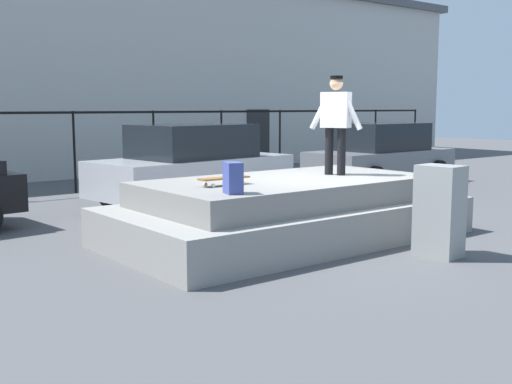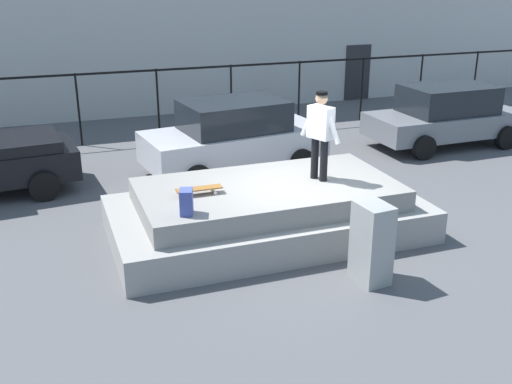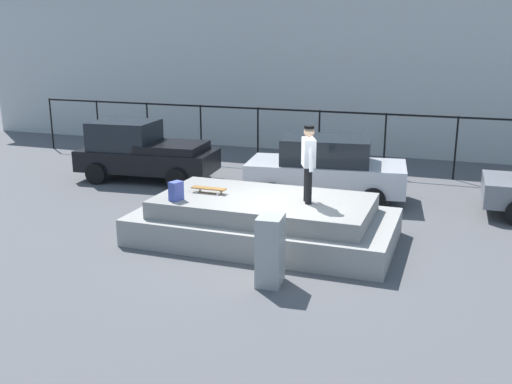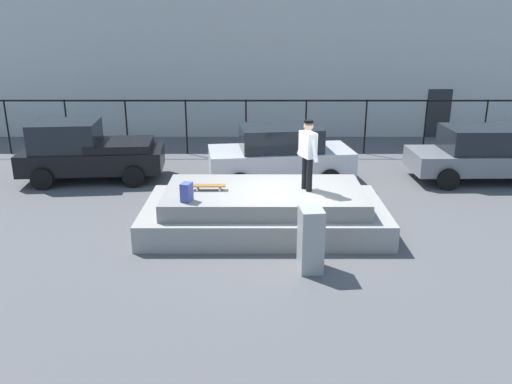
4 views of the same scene
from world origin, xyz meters
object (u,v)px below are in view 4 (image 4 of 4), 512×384
object	(u,v)px
car_grey_sedan_far	(480,153)
utility_box	(308,239)
skateboarder	(306,150)
skateboard	(206,186)
backpack	(184,192)
car_silver_sedan_mid	(278,154)
car_black_pickup_near	(85,152)

from	to	relation	value
car_grey_sedan_far	utility_box	distance (m)	8.45
skateboarder	car_grey_sedan_far	bearing A→B (deg)	34.45
skateboard	backpack	world-z (taller)	backpack
car_grey_sedan_far	skateboarder	bearing A→B (deg)	-145.55
skateboard	backpack	distance (m)	0.89
car_silver_sedan_mid	utility_box	world-z (taller)	car_silver_sedan_mid
backpack	skateboarder	bearing A→B (deg)	124.12
car_silver_sedan_mid	backpack	bearing A→B (deg)	-116.46
skateboard	car_silver_sedan_mid	distance (m)	4.14
car_grey_sedan_far	car_silver_sedan_mid	bearing A→B (deg)	-177.77
car_grey_sedan_far	utility_box	bearing A→B (deg)	-133.77
car_black_pickup_near	utility_box	xyz separation A→B (m)	(6.24, -6.16, -0.26)
skateboarder	car_grey_sedan_far	distance (m)	7.04
skateboarder	backpack	distance (m)	2.91
skateboard	car_black_pickup_near	bearing A→B (deg)	135.37
backpack	utility_box	distance (m)	2.97
utility_box	car_black_pickup_near	bearing A→B (deg)	130.01
skateboard	car_black_pickup_near	xyz separation A→B (m)	(-4.07, 4.02, -0.17)
car_black_pickup_near	car_grey_sedan_far	bearing A→B (deg)	-0.28
backpack	car_grey_sedan_far	distance (m)	9.68
skateboard	utility_box	distance (m)	3.09
skateboard	utility_box	xyz separation A→B (m)	(2.18, -2.15, -0.42)
utility_box	skateboarder	bearing A→B (deg)	81.78
skateboarder	car_black_pickup_near	bearing A→B (deg)	147.83
skateboard	car_silver_sedan_mid	xyz separation A→B (m)	(1.83, 3.72, -0.19)
backpack	car_black_pickup_near	bearing A→B (deg)	-125.10
skateboarder	backpack	bearing A→B (deg)	-163.45
skateboard	car_silver_sedan_mid	world-z (taller)	car_silver_sedan_mid
skateboarder	utility_box	xyz separation A→B (m)	(-0.11, -2.17, -1.27)
backpack	car_silver_sedan_mid	bearing A→B (deg)	171.11
car_silver_sedan_mid	skateboard	bearing A→B (deg)	-116.19
backpack	car_grey_sedan_far	world-z (taller)	car_grey_sedan_far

